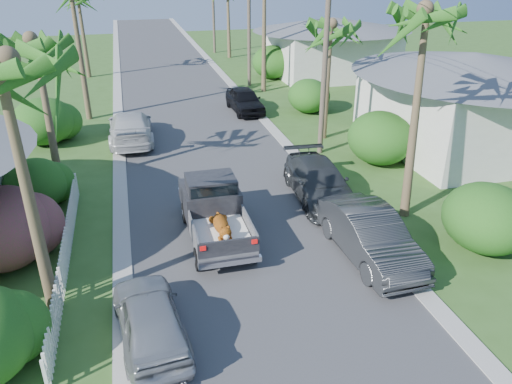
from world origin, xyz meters
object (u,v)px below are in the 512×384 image
object	(u,v)px
palm_r_b	(331,25)
house_right_near	(466,105)
pickup_truck	(213,207)
parked_car_lf	(131,127)
house_right_far	(331,49)
palm_r_a	(430,11)
parked_car_ln	(150,319)
parked_car_rm	(319,182)
utility_pole_c	(249,23)
parked_car_rf	(245,100)
utility_pole_d	(213,5)
utility_pole_b	(325,61)
palm_l_b	(34,40)
parked_car_rn	(370,236)

from	to	relation	value
palm_r_b	house_right_near	world-z (taller)	palm_r_b
pickup_truck	parked_car_lf	xyz separation A→B (m)	(-2.55, 10.72, -0.21)
parked_car_lf	house_right_far	size ratio (longest dim) A/B	0.61
parked_car_lf	palm_r_a	world-z (taller)	palm_r_a
parked_car_ln	palm_r_a	size ratio (longest dim) A/B	0.46
palm_r_a	parked_car_rm	bearing A→B (deg)	143.73
utility_pole_c	house_right_near	bearing A→B (deg)	-65.18
palm_r_a	utility_pole_c	bearing A→B (deg)	91.82
parked_car_ln	parked_car_lf	size ratio (longest dim) A/B	0.73
parked_car_rm	palm_r_a	bearing A→B (deg)	-32.97
parked_car_rf	palm_r_a	size ratio (longest dim) A/B	0.51
utility_pole_d	parked_car_lf	bearing A→B (deg)	-109.53
house_right_far	pickup_truck	bearing A→B (deg)	-120.69
house_right_near	house_right_far	distance (m)	18.00
parked_car_ln	parked_car_lf	distance (m)	15.86
parked_car_rm	parked_car_ln	world-z (taller)	parked_car_rm
utility_pole_b	utility_pole_d	xyz separation A→B (m)	(0.00, 30.00, 0.00)
pickup_truck	palm_r_a	xyz separation A→B (m)	(7.35, -0.33, 6.41)
parked_car_rf	utility_pole_c	distance (m)	8.16
parked_car_ln	utility_pole_b	size ratio (longest dim) A/B	0.45
palm_l_b	utility_pole_c	distance (m)	20.30
palm_r_a	utility_pole_c	size ratio (longest dim) A/B	0.97
palm_l_b	house_right_far	xyz separation A→B (m)	(19.80, 18.00, -4.03)
palm_r_b	utility_pole_b	distance (m)	2.61
house_right_far	parked_car_lf	bearing A→B (deg)	-142.06
utility_pole_b	utility_pole_c	xyz separation A→B (m)	(0.00, 15.00, 0.00)
palm_r_a	utility_pole_b	world-z (taller)	utility_pole_b
parked_car_rm	palm_r_a	distance (m)	7.47
parked_car_rm	utility_pole_d	distance (m)	35.29
palm_r_b	house_right_near	xyz separation A→B (m)	(6.40, -3.00, -3.73)
pickup_truck	parked_car_rm	world-z (taller)	pickup_truck
pickup_truck	parked_car_rn	world-z (taller)	pickup_truck
parked_car_rf	utility_pole_d	distance (m)	22.34
pickup_truck	house_right_near	size ratio (longest dim) A/B	0.57
parked_car_rm	utility_pole_b	world-z (taller)	utility_pole_b
palm_l_b	house_right_far	size ratio (longest dim) A/B	0.82
parked_car_rn	pickup_truck	bearing A→B (deg)	145.91
utility_pole_b	utility_pole_d	bearing A→B (deg)	90.00
parked_car_rn	house_right_near	size ratio (longest dim) A/B	0.55
parked_car_rm	utility_pole_b	bearing A→B (deg)	71.57
pickup_truck	house_right_near	bearing A→B (deg)	21.96
parked_car_rf	utility_pole_c	world-z (taller)	utility_pole_c
parked_car_rn	utility_pole_c	bearing A→B (deg)	83.17
parked_car_rf	parked_car_lf	distance (m)	8.25
utility_pole_c	parked_car_rf	bearing A→B (deg)	-106.13
parked_car_rn	utility_pole_b	world-z (taller)	utility_pole_b
parked_car_rn	palm_l_b	distance (m)	14.49
parked_car_rn	utility_pole_c	distance (m)	24.93
palm_r_b	house_right_near	bearing A→B (deg)	-25.11
parked_car_rn	house_right_far	world-z (taller)	house_right_far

